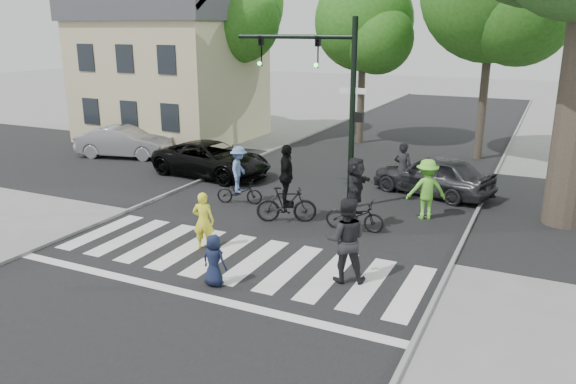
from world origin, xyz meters
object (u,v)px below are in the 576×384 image
(pedestrian_woman, at_px, (203,221))
(cyclist_left, at_px, (239,179))
(cyclist_mid, at_px, (286,191))
(cyclist_right, at_px, (355,198))
(car_silver, at_px, (124,142))
(car_grey, at_px, (433,175))
(car_suv, at_px, (212,159))
(pedestrian_child, at_px, (214,260))
(pedestrian_adult, at_px, (346,240))
(traffic_signal, at_px, (328,86))

(pedestrian_woman, height_order, cyclist_left, cyclist_left)
(cyclist_mid, bearing_deg, cyclist_right, 4.49)
(car_silver, distance_m, car_grey, 13.91)
(cyclist_mid, bearing_deg, pedestrian_woman, -109.64)
(cyclist_left, bearing_deg, cyclist_right, -10.93)
(cyclist_left, height_order, cyclist_right, cyclist_right)
(car_grey, bearing_deg, cyclist_right, 0.68)
(cyclist_left, bearing_deg, pedestrian_woman, -73.06)
(cyclist_mid, relative_size, car_suv, 0.49)
(pedestrian_woman, distance_m, cyclist_left, 4.08)
(cyclist_right, height_order, car_silver, cyclist_right)
(pedestrian_child, bearing_deg, cyclist_mid, -83.61)
(cyclist_left, relative_size, car_suv, 0.40)
(pedestrian_adult, bearing_deg, cyclist_right, -94.79)
(car_silver, relative_size, car_grey, 1.01)
(pedestrian_woman, height_order, car_suv, pedestrian_woman)
(car_silver, bearing_deg, cyclist_left, -129.03)
(car_silver, bearing_deg, cyclist_right, -124.45)
(pedestrian_adult, distance_m, car_silver, 15.76)
(cyclist_right, bearing_deg, pedestrian_child, -109.35)
(traffic_signal, height_order, car_silver, traffic_signal)
(cyclist_right, distance_m, car_grey, 4.85)
(pedestrian_child, xyz_separation_m, pedestrian_adult, (2.60, 1.51, 0.40))
(pedestrian_adult, bearing_deg, pedestrian_woman, -23.59)
(pedestrian_adult, relative_size, car_silver, 0.47)
(cyclist_mid, relative_size, car_silver, 0.56)
(cyclist_mid, xyz_separation_m, car_grey, (3.37, 4.84, -0.26))
(cyclist_mid, relative_size, car_grey, 0.57)
(car_suv, bearing_deg, car_silver, 84.62)
(car_grey, bearing_deg, pedestrian_adult, 13.24)
(traffic_signal, xyz_separation_m, cyclist_right, (1.68, -1.95, -2.93))
(pedestrian_adult, height_order, cyclist_mid, cyclist_mid)
(car_suv, bearing_deg, pedestrian_adult, -123.83)
(pedestrian_woman, height_order, car_grey, pedestrian_woman)
(traffic_signal, height_order, cyclist_right, traffic_signal)
(traffic_signal, distance_m, car_grey, 5.13)
(traffic_signal, height_order, pedestrian_adult, traffic_signal)
(traffic_signal, xyz_separation_m, cyclist_mid, (-0.42, -2.11, -2.92))
(pedestrian_adult, height_order, car_silver, pedestrian_adult)
(pedestrian_child, relative_size, car_grey, 0.29)
(cyclist_mid, height_order, car_grey, cyclist_mid)
(pedestrian_adult, relative_size, cyclist_mid, 0.85)
(traffic_signal, xyz_separation_m, pedestrian_child, (-0.01, -6.77, -3.29))
(cyclist_right, bearing_deg, car_suv, 153.54)
(pedestrian_child, distance_m, cyclist_left, 6.25)
(pedestrian_woman, height_order, cyclist_mid, cyclist_mid)
(pedestrian_woman, bearing_deg, car_grey, -137.39)
(traffic_signal, xyz_separation_m, pedestrian_woman, (-1.46, -5.01, -3.12))
(pedestrian_adult, xyz_separation_m, cyclist_left, (-5.23, 4.15, -0.16))
(car_grey, bearing_deg, cyclist_left, -39.67)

